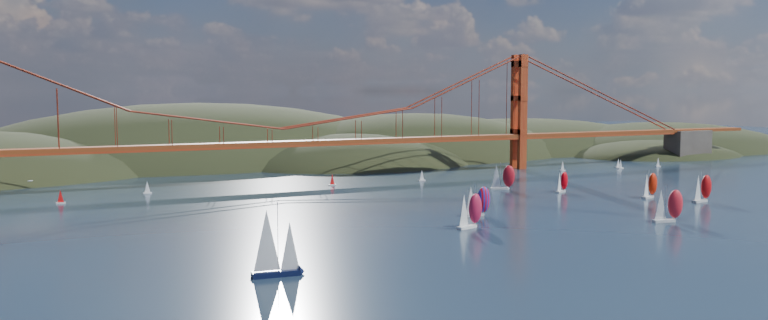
{
  "coord_description": "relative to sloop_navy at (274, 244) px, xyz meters",
  "views": [
    {
      "loc": [
        -96.69,
        -117.79,
        37.53
      ],
      "look_at": [
        3.85,
        90.0,
        16.25
      ],
      "focal_mm": 35.0,
      "sensor_mm": 36.0,
      "label": 1
    }
  ],
  "objects": [
    {
      "name": "ground",
      "position": [
        51.9,
        -26.12,
        -6.78
      ],
      "size": [
        1200.0,
        1200.0,
        0.0
      ],
      "primitive_type": "plane",
      "color": "black",
      "rests_on": "ground"
    },
    {
      "name": "headlands",
      "position": [
        96.85,
        252.17,
        -19.24
      ],
      "size": [
        725.0,
        225.0,
        96.0
      ],
      "color": "black",
      "rests_on": "ground"
    },
    {
      "name": "bridge",
      "position": [
        50.15,
        153.88,
        25.45
      ],
      "size": [
        552.0,
        12.0,
        55.0
      ],
      "color": "#883815",
      "rests_on": "ground"
    },
    {
      "name": "sloop_navy",
      "position": [
        0.0,
        0.0,
        0.0
      ],
      "size": [
        10.09,
        6.0,
        15.36
      ],
      "rotation": [
        0.0,
        0.0,
        -0.1
      ],
      "color": "black",
      "rests_on": "ground"
    },
    {
      "name": "racer_0",
      "position": [
        64.78,
        28.64,
        -1.76
      ],
      "size": [
        9.5,
        5.82,
        10.63
      ],
      "rotation": [
        0.0,
        0.0,
        0.31
      ],
      "color": "white",
      "rests_on": "ground"
    },
    {
      "name": "racer_1",
      "position": [
        121.19,
        11.88,
        -1.78
      ],
      "size": [
        9.43,
        5.0,
        10.57
      ],
      "rotation": [
        0.0,
        0.0,
        -0.2
      ],
      "color": "white",
      "rests_on": "ground"
    },
    {
      "name": "racer_2",
      "position": [
        161.95,
        35.49,
        -1.88
      ],
      "size": [
        9.19,
        4.46,
        10.36
      ],
      "rotation": [
        0.0,
        0.0,
        0.15
      ],
      "color": "silver",
      "rests_on": "ground"
    },
    {
      "name": "racer_3",
      "position": [
        135.24,
        76.02,
        -2.74
      ],
      "size": [
        7.63,
        5.41,
        8.55
      ],
      "rotation": [
        0.0,
        0.0,
        0.43
      ],
      "color": "silver",
      "rests_on": "ground"
    },
    {
      "name": "racer_4",
      "position": [
        153.28,
        50.54,
        -2.11
      ],
      "size": [
        8.83,
        5.47,
        9.88
      ],
      "rotation": [
        0.0,
        0.0,
        0.32
      ],
      "color": "silver",
      "rests_on": "ground"
    },
    {
      "name": "racer_5",
      "position": [
        119.25,
        91.45,
        -1.75
      ],
      "size": [
        9.51,
        6.42,
        10.64
      ],
      "rotation": [
        0.0,
        0.0,
        -0.39
      ],
      "color": "white",
      "rests_on": "ground"
    },
    {
      "name": "racer_rwb",
      "position": [
        77.54,
        44.6,
        -2.05
      ],
      "size": [
        8.72,
        3.56,
        10.02
      ],
      "rotation": [
        0.0,
        0.0,
        -0.03
      ],
      "color": "silver",
      "rests_on": "ground"
    },
    {
      "name": "distant_boat_2",
      "position": [
        -34.37,
        126.1,
        -4.37
      ],
      "size": [
        3.0,
        2.0,
        4.7
      ],
      "color": "silver",
      "rests_on": "ground"
    },
    {
      "name": "distant_boat_3",
      "position": [
        -4.56,
        138.54,
        -4.37
      ],
      "size": [
        3.0,
        2.0,
        4.7
      ],
      "color": "silver",
      "rests_on": "ground"
    },
    {
      "name": "distant_boat_4",
      "position": [
        183.71,
        134.85,
        -4.37
      ],
      "size": [
        3.0,
        2.0,
        4.7
      ],
      "color": "silver",
      "rests_on": "ground"
    },
    {
      "name": "distant_boat_5",
      "position": [
        215.59,
        130.69,
        -4.37
      ],
      "size": [
        3.0,
        2.0,
        4.7
      ],
      "color": "silver",
      "rests_on": "ground"
    },
    {
      "name": "distant_boat_6",
      "position": [
        218.0,
        134.8,
        -4.37
      ],
      "size": [
        3.0,
        2.0,
        4.7
      ],
      "color": "silver",
      "rests_on": "ground"
    },
    {
      "name": "distant_boat_7",
      "position": [
        239.03,
        129.55,
        -4.37
      ],
      "size": [
        3.0,
        2.0,
        4.7
      ],
      "color": "silver",
      "rests_on": "ground"
    },
    {
      "name": "distant_boat_8",
      "position": [
        104.98,
        129.22,
        -4.37
      ],
      "size": [
        3.0,
        2.0,
        4.7
      ],
      "color": "silver",
      "rests_on": "ground"
    },
    {
      "name": "distant_boat_9",
      "position": [
        65.45,
        131.33,
        -4.37
      ],
      "size": [
        3.0,
        2.0,
        4.7
      ],
      "color": "silver",
      "rests_on": "ground"
    },
    {
      "name": "gull",
      "position": [
        -44.0,
        -1.52,
        15.27
      ],
      "size": [
        0.9,
        0.25,
        0.17
      ],
      "color": "white",
      "rests_on": "ground"
    }
  ]
}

